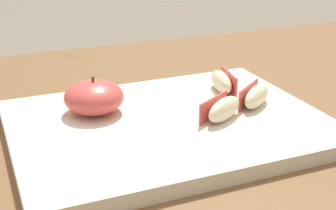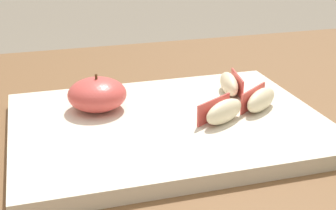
{
  "view_description": "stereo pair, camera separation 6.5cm",
  "coord_description": "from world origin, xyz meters",
  "px_view_note": "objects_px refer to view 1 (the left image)",
  "views": [
    {
      "loc": [
        -0.29,
        -0.56,
        1.01
      ],
      "look_at": [
        -0.06,
        -0.01,
        0.77
      ],
      "focal_mm": 51.87,
      "sensor_mm": 36.0,
      "label": 1
    },
    {
      "loc": [
        -0.23,
        -0.58,
        1.01
      ],
      "look_at": [
        -0.06,
        -0.01,
        0.77
      ],
      "focal_mm": 51.87,
      "sensor_mm": 36.0,
      "label": 2
    }
  ],
  "objects_px": {
    "apple_half_skin_up": "(94,97)",
    "apple_wedge_left": "(256,96)",
    "apple_wedge_back": "(224,109)",
    "cutting_board": "(168,125)",
    "apple_wedge_front": "(222,82)"
  },
  "relations": [
    {
      "from": "apple_half_skin_up",
      "to": "apple_wedge_left",
      "type": "bearing_deg",
      "value": -17.05
    },
    {
      "from": "apple_wedge_left",
      "to": "apple_wedge_back",
      "type": "bearing_deg",
      "value": -159.62
    },
    {
      "from": "cutting_board",
      "to": "apple_wedge_front",
      "type": "relative_size",
      "value": 5.71
    },
    {
      "from": "apple_half_skin_up",
      "to": "apple_wedge_back",
      "type": "xyz_separation_m",
      "value": [
        0.15,
        -0.09,
        -0.01
      ]
    },
    {
      "from": "apple_wedge_left",
      "to": "apple_wedge_back",
      "type": "distance_m",
      "value": 0.07
    },
    {
      "from": "cutting_board",
      "to": "apple_half_skin_up",
      "type": "relative_size",
      "value": 5.05
    },
    {
      "from": "apple_wedge_left",
      "to": "apple_wedge_back",
      "type": "xyz_separation_m",
      "value": [
        -0.07,
        -0.02,
        0.0
      ]
    },
    {
      "from": "apple_wedge_front",
      "to": "apple_wedge_back",
      "type": "relative_size",
      "value": 1.01
    },
    {
      "from": "apple_wedge_back",
      "to": "cutting_board",
      "type": "bearing_deg",
      "value": 154.98
    },
    {
      "from": "apple_half_skin_up",
      "to": "apple_wedge_left",
      "type": "distance_m",
      "value": 0.23
    },
    {
      "from": "cutting_board",
      "to": "apple_wedge_front",
      "type": "bearing_deg",
      "value": 29.13
    },
    {
      "from": "apple_wedge_front",
      "to": "cutting_board",
      "type": "bearing_deg",
      "value": -150.87
    },
    {
      "from": "apple_wedge_back",
      "to": "apple_wedge_front",
      "type": "bearing_deg",
      "value": 62.58
    },
    {
      "from": "cutting_board",
      "to": "apple_half_skin_up",
      "type": "height_order",
      "value": "apple_half_skin_up"
    },
    {
      "from": "cutting_board",
      "to": "apple_wedge_front",
      "type": "xyz_separation_m",
      "value": [
        0.12,
        0.07,
        0.03
      ]
    }
  ]
}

